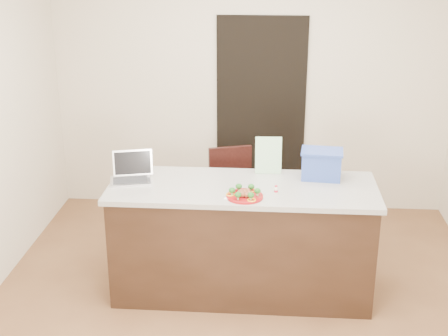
# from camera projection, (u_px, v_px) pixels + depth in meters

# --- Properties ---
(ground) EXTENTS (4.00, 4.00, 0.00)m
(ground) POSITION_uv_depth(u_px,v_px,m) (240.00, 307.00, 4.86)
(ground) COLOR brown
(ground) RESTS_ON ground
(room_shell) EXTENTS (4.00, 4.00, 4.00)m
(room_shell) POSITION_uv_depth(u_px,v_px,m) (242.00, 105.00, 4.30)
(room_shell) COLOR white
(room_shell) RESTS_ON ground
(doorway) EXTENTS (0.90, 0.02, 2.00)m
(doorway) POSITION_uv_depth(u_px,v_px,m) (261.00, 115.00, 6.36)
(doorway) COLOR black
(doorway) RESTS_ON ground
(island) EXTENTS (2.06, 0.76, 0.92)m
(island) POSITION_uv_depth(u_px,v_px,m) (242.00, 239.00, 4.94)
(island) COLOR black
(island) RESTS_ON ground
(plate) EXTENTS (0.27, 0.27, 0.02)m
(plate) POSITION_uv_depth(u_px,v_px,m) (245.00, 196.00, 4.56)
(plate) COLOR maroon
(plate) RESTS_ON island
(meatballs) EXTENTS (0.10, 0.11, 0.04)m
(meatballs) POSITION_uv_depth(u_px,v_px,m) (244.00, 193.00, 4.55)
(meatballs) COLOR brown
(meatballs) RESTS_ON plate
(broccoli) EXTENTS (0.23, 0.21, 0.04)m
(broccoli) POSITION_uv_depth(u_px,v_px,m) (245.00, 191.00, 4.54)
(broccoli) COLOR #144713
(broccoli) RESTS_ON plate
(pepper_rings) EXTENTS (0.23, 0.25, 0.01)m
(pepper_rings) POSITION_uv_depth(u_px,v_px,m) (245.00, 195.00, 4.56)
(pepper_rings) COLOR #F5A619
(pepper_rings) RESTS_ON plate
(napkin) EXTENTS (0.22, 0.22, 0.01)m
(napkin) POSITION_uv_depth(u_px,v_px,m) (239.00, 197.00, 4.57)
(napkin) COLOR white
(napkin) RESTS_ON island
(fork) EXTENTS (0.06, 0.13, 0.00)m
(fork) POSITION_uv_depth(u_px,v_px,m) (236.00, 195.00, 4.57)
(fork) COLOR silver
(fork) RESTS_ON napkin
(knife) EXTENTS (0.03, 0.20, 0.01)m
(knife) POSITION_uv_depth(u_px,v_px,m) (243.00, 197.00, 4.55)
(knife) COLOR silver
(knife) RESTS_ON napkin
(yogurt_bottle) EXTENTS (0.03, 0.03, 0.06)m
(yogurt_bottle) POSITION_uv_depth(u_px,v_px,m) (276.00, 190.00, 4.63)
(yogurt_bottle) COLOR silver
(yogurt_bottle) RESTS_ON island
(laptop) EXTENTS (0.35, 0.31, 0.22)m
(laptop) POSITION_uv_depth(u_px,v_px,m) (132.00, 172.00, 4.89)
(laptop) COLOR #BAB9BE
(laptop) RESTS_ON island
(leaflet) EXTENTS (0.21, 0.06, 0.30)m
(leaflet) POSITION_uv_depth(u_px,v_px,m) (268.00, 155.00, 4.98)
(leaflet) COLOR white
(leaflet) RESTS_ON island
(blue_box) EXTENTS (0.34, 0.26, 0.23)m
(blue_box) POSITION_uv_depth(u_px,v_px,m) (321.00, 164.00, 4.89)
(blue_box) COLOR #294295
(blue_box) RESTS_ON island
(chair) EXTENTS (0.50, 0.51, 0.90)m
(chair) POSITION_uv_depth(u_px,v_px,m) (229.00, 190.00, 5.75)
(chair) COLOR black
(chair) RESTS_ON ground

